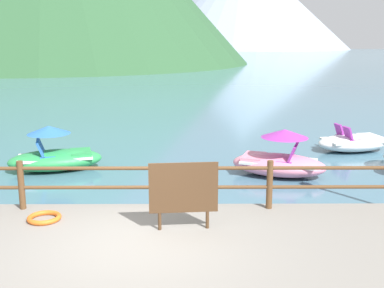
{
  "coord_description": "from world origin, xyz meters",
  "views": [
    {
      "loc": [
        0.83,
        -7.18,
        3.65
      ],
      "look_at": [
        0.91,
        5.0,
        0.9
      ],
      "focal_mm": 44.58,
      "sensor_mm": 36.0,
      "label": 1
    }
  ],
  "objects_px": {
    "pedal_boat_2": "(55,156)",
    "life_ring": "(44,218)",
    "sign_board": "(184,189)",
    "pedal_boat_1": "(353,142)",
    "pedal_boat_0": "(279,160)"
  },
  "relations": [
    {
      "from": "life_ring",
      "to": "pedal_boat_0",
      "type": "bearing_deg",
      "value": 39.63
    },
    {
      "from": "pedal_boat_0",
      "to": "pedal_boat_2",
      "type": "bearing_deg",
      "value": 174.77
    },
    {
      "from": "pedal_boat_0",
      "to": "pedal_boat_2",
      "type": "distance_m",
      "value": 6.17
    },
    {
      "from": "sign_board",
      "to": "pedal_boat_0",
      "type": "xyz_separation_m",
      "value": [
        2.51,
        4.6,
        -0.7
      ]
    },
    {
      "from": "life_ring",
      "to": "pedal_boat_2",
      "type": "relative_size",
      "value": 0.22
    },
    {
      "from": "sign_board",
      "to": "pedal_boat_0",
      "type": "relative_size",
      "value": 0.43
    },
    {
      "from": "pedal_boat_0",
      "to": "pedal_boat_1",
      "type": "bearing_deg",
      "value": 43.63
    },
    {
      "from": "sign_board",
      "to": "pedal_boat_1",
      "type": "height_order",
      "value": "sign_board"
    },
    {
      "from": "pedal_boat_2",
      "to": "life_ring",
      "type": "bearing_deg",
      "value": -76.89
    },
    {
      "from": "sign_board",
      "to": "pedal_boat_1",
      "type": "relative_size",
      "value": 0.46
    },
    {
      "from": "sign_board",
      "to": "pedal_boat_2",
      "type": "distance_m",
      "value": 6.36
    },
    {
      "from": "sign_board",
      "to": "pedal_boat_2",
      "type": "relative_size",
      "value": 0.43
    },
    {
      "from": "pedal_boat_1",
      "to": "pedal_boat_2",
      "type": "bearing_deg",
      "value": -166.12
    },
    {
      "from": "sign_board",
      "to": "life_ring",
      "type": "xyz_separation_m",
      "value": [
        -2.53,
        0.43,
        -0.68
      ]
    },
    {
      "from": "life_ring",
      "to": "sign_board",
      "type": "bearing_deg",
      "value": -9.58
    }
  ]
}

